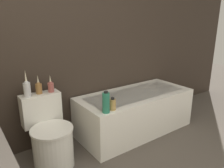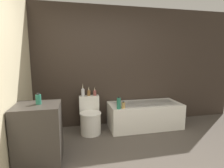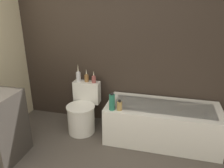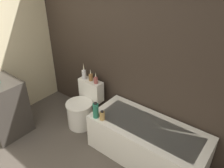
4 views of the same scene
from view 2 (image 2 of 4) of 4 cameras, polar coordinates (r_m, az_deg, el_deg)
name	(u,v)px [view 2 (image 2 of 4)]	position (r m, az deg, el deg)	size (l,w,h in m)	color
wall_back_tiled	(107,67)	(3.88, -1.74, 5.58)	(6.40, 0.06, 2.60)	#332821
wall_left_painted	(7,74)	(2.72, -31.11, 2.87)	(0.06, 6.40, 2.60)	beige
bathtub	(144,115)	(3.93, 10.54, -9.89)	(1.55, 0.69, 0.53)	white
toilet	(90,118)	(3.62, -7.12, -10.96)	(0.42, 0.58, 0.71)	white
vanity_counter	(39,134)	(2.80, -22.75, -14.81)	(0.61, 0.56, 0.87)	#38332D
soap_bottle_glass	(38,99)	(2.66, -22.90, -4.60)	(0.08, 0.08, 0.16)	#267259
vase_gold	(83,92)	(3.67, -9.49, -2.51)	(0.07, 0.07, 0.27)	silver
vase_silver	(89,92)	(3.71, -7.59, -2.73)	(0.07, 0.07, 0.20)	olive
vase_bronze	(95,93)	(3.70, -5.66, -2.78)	(0.06, 0.06, 0.19)	#994C47
shampoo_bottle_tall	(119,103)	(3.36, 2.23, -6.30)	(0.08, 0.08, 0.23)	#267259
shampoo_bottle_short	(123,105)	(3.42, 3.74, -6.91)	(0.07, 0.07, 0.14)	tan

